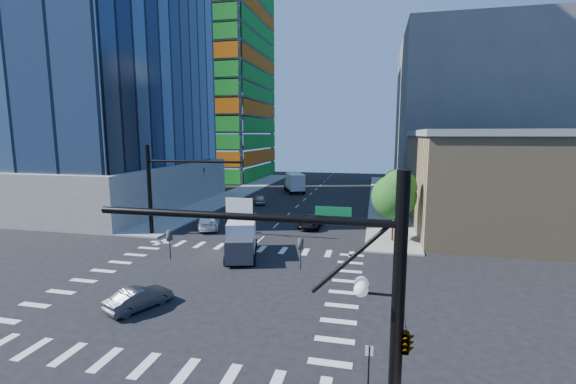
# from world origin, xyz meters

# --- Properties ---
(ground) EXTENTS (160.00, 160.00, 0.00)m
(ground) POSITION_xyz_m (0.00, 0.00, 0.00)
(ground) COLOR black
(ground) RESTS_ON ground
(road_markings) EXTENTS (20.00, 20.00, 0.01)m
(road_markings) POSITION_xyz_m (0.00, 0.00, 0.01)
(road_markings) COLOR silver
(road_markings) RESTS_ON ground
(sidewalk_ne) EXTENTS (5.00, 60.00, 0.15)m
(sidewalk_ne) POSITION_xyz_m (12.50, 40.00, 0.07)
(sidewalk_ne) COLOR #9B9993
(sidewalk_ne) RESTS_ON ground
(sidewalk_nw) EXTENTS (5.00, 60.00, 0.15)m
(sidewalk_nw) POSITION_xyz_m (-12.50, 40.00, 0.07)
(sidewalk_nw) COLOR #9B9993
(sidewalk_nw) RESTS_ON ground
(construction_building) EXTENTS (25.16, 34.50, 70.60)m
(construction_building) POSITION_xyz_m (-27.41, 61.93, 24.61)
(construction_building) COLOR gray
(construction_building) RESTS_ON ground
(commercial_building) EXTENTS (20.50, 22.50, 10.60)m
(commercial_building) POSITION_xyz_m (25.00, 22.00, 5.31)
(commercial_building) COLOR #A1875D
(commercial_building) RESTS_ON ground
(bg_building_ne) EXTENTS (24.00, 30.00, 28.00)m
(bg_building_ne) POSITION_xyz_m (27.00, 55.00, 14.00)
(bg_building_ne) COLOR #625D59
(bg_building_ne) RESTS_ON ground
(signal_mast_se) EXTENTS (10.51, 2.48, 9.00)m
(signal_mast_se) POSITION_xyz_m (10.60, -11.50, 5.01)
(signal_mast_se) COLOR black
(signal_mast_se) RESTS_ON sidewalk_se
(signal_mast_nw) EXTENTS (10.20, 0.40, 9.00)m
(signal_mast_nw) POSITION_xyz_m (-10.00, 11.50, 5.49)
(signal_mast_nw) COLOR black
(signal_mast_nw) RESTS_ON sidewalk_nw
(tree_south) EXTENTS (4.16, 4.16, 6.82)m
(tree_south) POSITION_xyz_m (12.63, 13.90, 4.69)
(tree_south) COLOR #382316
(tree_south) RESTS_ON sidewalk_ne
(tree_north) EXTENTS (3.54, 3.52, 5.78)m
(tree_north) POSITION_xyz_m (12.93, 25.90, 3.99)
(tree_north) COLOR #382316
(tree_north) RESTS_ON sidewalk_ne
(no_parking_sign) EXTENTS (0.30, 0.06, 2.20)m
(no_parking_sign) POSITION_xyz_m (10.70, -9.00, 1.38)
(no_parking_sign) COLOR black
(no_parking_sign) RESTS_ON ground
(car_nb_far) EXTENTS (2.46, 5.00, 1.37)m
(car_nb_far) POSITION_xyz_m (4.00, 18.00, 0.68)
(car_nb_far) COLOR black
(car_nb_far) RESTS_ON ground
(car_sb_near) EXTENTS (3.87, 5.65, 1.52)m
(car_sb_near) POSITION_xyz_m (-6.69, 14.90, 0.76)
(car_sb_near) COLOR white
(car_sb_near) RESTS_ON ground
(car_sb_mid) EXTENTS (3.06, 4.45, 1.41)m
(car_sb_mid) POSITION_xyz_m (-5.89, 30.80, 0.70)
(car_sb_mid) COLOR #AAAAB1
(car_sb_mid) RESTS_ON ground
(car_sb_cross) EXTENTS (2.84, 4.05, 1.27)m
(car_sb_cross) POSITION_xyz_m (-2.58, -3.98, 0.63)
(car_sb_cross) COLOR #4E4F53
(car_sb_cross) RESTS_ON ground
(box_truck_near) EXTENTS (3.95, 6.22, 3.03)m
(box_truck_near) POSITION_xyz_m (0.01, 6.53, 1.34)
(box_truck_near) COLOR black
(box_truck_near) RESTS_ON ground
(box_truck_far) EXTENTS (4.99, 7.01, 3.38)m
(box_truck_far) POSITION_xyz_m (-3.28, 43.45, 1.50)
(box_truck_far) COLOR black
(box_truck_far) RESTS_ON ground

